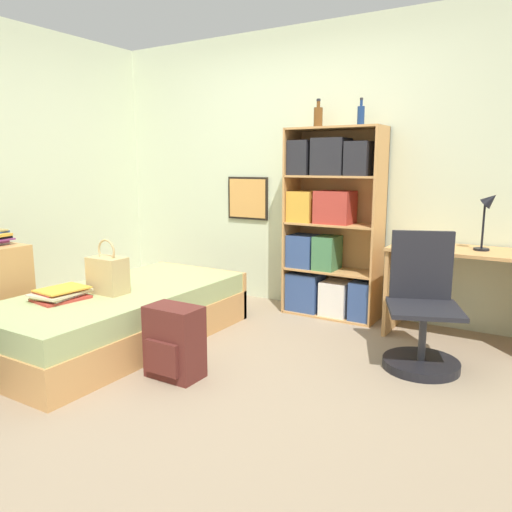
# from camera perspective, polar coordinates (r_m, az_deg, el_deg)

# --- Properties ---
(ground_plane) EXTENTS (14.00, 14.00, 0.00)m
(ground_plane) POSITION_cam_1_polar(r_m,az_deg,el_deg) (3.61, -7.41, -11.68)
(ground_plane) COLOR gray
(wall_back) EXTENTS (10.00, 0.09, 2.60)m
(wall_back) POSITION_cam_1_polar(r_m,az_deg,el_deg) (4.81, 5.35, 9.73)
(wall_back) COLOR beige
(wall_back) RESTS_ON ground_plane
(bed) EXTENTS (0.99, 2.04, 0.42)m
(bed) POSITION_cam_1_polar(r_m,az_deg,el_deg) (4.00, -15.04, -6.62)
(bed) COLOR tan
(bed) RESTS_ON ground_plane
(handbag) EXTENTS (0.28, 0.17, 0.40)m
(handbag) POSITION_cam_1_polar(r_m,az_deg,el_deg) (3.83, -16.59, -2.03)
(handbag) COLOR tan
(handbag) RESTS_ON bed
(book_stack_on_bed) EXTENTS (0.32, 0.37, 0.08)m
(book_stack_on_bed) POSITION_cam_1_polar(r_m,az_deg,el_deg) (3.78, -21.45, -4.06)
(book_stack_on_bed) COLOR #B2382D
(book_stack_on_bed) RESTS_ON bed
(bookcase) EXTENTS (0.85, 0.34, 1.67)m
(bookcase) POSITION_cam_1_polar(r_m,az_deg,el_deg) (4.49, 8.15, 3.01)
(bookcase) COLOR tan
(bookcase) RESTS_ON ground_plane
(bottle_green) EXTENTS (0.08, 0.08, 0.25)m
(bottle_green) POSITION_cam_1_polar(r_m,az_deg,el_deg) (4.57, 7.12, 15.49)
(bottle_green) COLOR brown
(bottle_green) RESTS_ON bookcase
(bottle_brown) EXTENTS (0.06, 0.06, 0.23)m
(bottle_brown) POSITION_cam_1_polar(r_m,az_deg,el_deg) (4.42, 11.90, 15.44)
(bottle_brown) COLOR navy
(bottle_brown) RESTS_ON bookcase
(desk) EXTENTS (1.04, 0.52, 0.72)m
(desk) POSITION_cam_1_polar(r_m,az_deg,el_deg) (4.14, 22.23, -2.35)
(desk) COLOR tan
(desk) RESTS_ON ground_plane
(desk_lamp) EXTENTS (0.16, 0.11, 0.45)m
(desk_lamp) POSITION_cam_1_polar(r_m,az_deg,el_deg) (4.05, 25.02, 4.80)
(desk_lamp) COLOR black
(desk_lamp) RESTS_ON desk
(desk_chair) EXTENTS (0.60, 0.60, 0.91)m
(desk_chair) POSITION_cam_1_polar(r_m,az_deg,el_deg) (3.57, 18.41, -7.59)
(desk_chair) COLOR black
(desk_chair) RESTS_ON ground_plane
(backpack) EXTENTS (0.35, 0.25, 0.47)m
(backpack) POSITION_cam_1_polar(r_m,az_deg,el_deg) (3.28, -9.35, -9.72)
(backpack) COLOR #56231E
(backpack) RESTS_ON ground_plane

